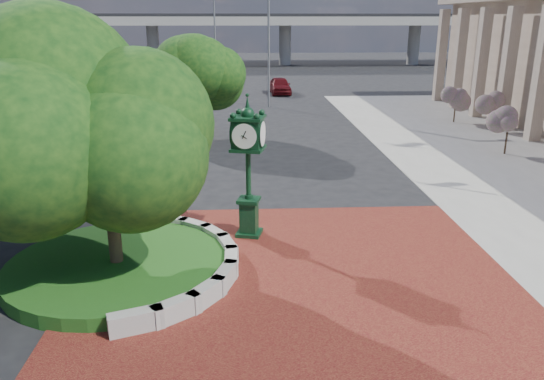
{
  "coord_description": "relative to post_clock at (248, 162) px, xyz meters",
  "views": [
    {
      "loc": [
        -1.35,
        -13.72,
        6.87
      ],
      "look_at": [
        -0.56,
        1.5,
        1.92
      ],
      "focal_mm": 35.0,
      "sensor_mm": 36.0,
      "label": 1
    }
  ],
  "objects": [
    {
      "name": "shrub_near",
      "position": [
        13.63,
        10.29,
        -0.95
      ],
      "size": [
        1.2,
        1.2,
        2.2
      ],
      "color": "#38281C",
      "rests_on": "ground"
    },
    {
      "name": "planter_wall",
      "position": [
        -1.45,
        -2.57,
        -2.27
      ],
      "size": [
        2.96,
        6.77,
        0.54
      ],
      "color": "#9E9B93",
      "rests_on": "ground"
    },
    {
      "name": "street_lamp_near",
      "position": [
        2.13,
        26.62,
        3.4
      ],
      "size": [
        2.27,
        0.29,
        10.13
      ],
      "color": "slate",
      "rests_on": "ground"
    },
    {
      "name": "grass_bed",
      "position": [
        -3.74,
        -2.57,
        -2.34
      ],
      "size": [
        6.1,
        6.1,
        0.4
      ],
      "primitive_type": "cylinder",
      "color": "#194212",
      "rests_on": "ground"
    },
    {
      "name": "overpass",
      "position": [
        1.05,
        67.43,
        4.0
      ],
      "size": [
        90.0,
        12.0,
        7.5
      ],
      "color": "#9E9B93",
      "rests_on": "ground"
    },
    {
      "name": "plaza",
      "position": [
        1.26,
        -3.57,
        -2.52
      ],
      "size": [
        12.0,
        12.0,
        0.04
      ],
      "primitive_type": "cube",
      "color": "maroon",
      "rests_on": "ground"
    },
    {
      "name": "shrub_far",
      "position": [
        14.34,
        19.28,
        -0.95
      ],
      "size": [
        1.2,
        1.2,
        2.2
      ],
      "color": "#38281C",
      "rests_on": "ground"
    },
    {
      "name": "street_lamp_far",
      "position": [
        -2.65,
        38.0,
        2.82
      ],
      "size": [
        2.05,
        0.38,
        9.14
      ],
      "color": "slate",
      "rests_on": "ground"
    },
    {
      "name": "shrub_mid",
      "position": [
        15.68,
        16.36,
        -0.95
      ],
      "size": [
        1.2,
        1.2,
        2.2
      ],
      "color": "#38281C",
      "rests_on": "ground"
    },
    {
      "name": "post_clock",
      "position": [
        0.0,
        0.0,
        0.0
      ],
      "size": [
        1.13,
        1.13,
        4.62
      ],
      "color": "black",
      "rests_on": "ground"
    },
    {
      "name": "ground",
      "position": [
        1.26,
        -2.57,
        -2.54
      ],
      "size": [
        200.0,
        200.0,
        0.0
      ],
      "primitive_type": "plane",
      "color": "black",
      "rests_on": "ground"
    },
    {
      "name": "tree_planter",
      "position": [
        -3.74,
        -2.57,
        1.18
      ],
      "size": [
        5.2,
        5.2,
        6.33
      ],
      "color": "#38281C",
      "rests_on": "ground"
    },
    {
      "name": "parked_car",
      "position": [
        3.3,
        34.5,
        -1.76
      ],
      "size": [
        2.07,
        4.67,
        1.56
      ],
      "primitive_type": "imported",
      "rotation": [
        0.0,
        0.0,
        0.05
      ],
      "color": "#4D0B0F",
      "rests_on": "ground"
    },
    {
      "name": "tree_street",
      "position": [
        -2.74,
        15.43,
        0.7
      ],
      "size": [
        4.4,
        4.4,
        5.45
      ],
      "color": "#38281C",
      "rests_on": "ground"
    }
  ]
}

